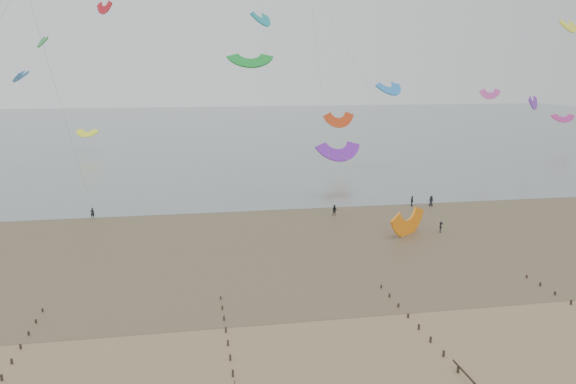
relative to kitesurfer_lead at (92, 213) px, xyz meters
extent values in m
plane|color=brown|center=(32.88, -50.00, -0.89)|extent=(500.00, 500.00, 0.00)
plane|color=#475654|center=(32.88, 150.00, -0.86)|extent=(500.00, 500.00, 0.00)
plane|color=#473A28|center=(32.88, -15.00, -0.88)|extent=(500.00, 500.00, 0.00)
ellipsoid|color=slate|center=(14.88, -28.00, -0.89)|extent=(23.60, 14.36, 0.01)
ellipsoid|color=slate|center=(44.88, -12.00, -0.89)|extent=(33.64, 18.32, 0.01)
ellipsoid|color=slate|center=(-7.12, -10.00, -0.89)|extent=(26.95, 14.22, 0.01)
cube|color=black|center=(0.88, -51.16, -0.65)|extent=(0.16, 0.16, 0.59)
cube|color=black|center=(0.88, -48.53, -0.66)|extent=(0.16, 0.16, 0.57)
cube|color=black|center=(0.88, -45.90, -0.68)|extent=(0.16, 0.16, 0.54)
cube|color=black|center=(0.88, -43.27, -0.69)|extent=(0.16, 0.16, 0.51)
cube|color=black|center=(0.88, -40.64, -0.70)|extent=(0.16, 0.16, 0.48)
cube|color=black|center=(0.88, -38.00, -0.72)|extent=(0.16, 0.16, 0.45)
cube|color=black|center=(18.88, -53.79, -0.63)|extent=(0.16, 0.16, 0.62)
cube|color=black|center=(18.88, -51.16, -0.65)|extent=(0.16, 0.16, 0.59)
cube|color=black|center=(18.88, -48.53, -0.66)|extent=(0.16, 0.16, 0.57)
cube|color=black|center=(18.88, -45.90, -0.68)|extent=(0.16, 0.16, 0.54)
cube|color=black|center=(18.88, -43.27, -0.69)|extent=(0.16, 0.16, 0.51)
cube|color=black|center=(18.88, -40.64, -0.70)|extent=(0.16, 0.16, 0.48)
cube|color=black|center=(18.88, -38.00, -0.72)|extent=(0.16, 0.16, 0.45)
cube|color=black|center=(36.88, -56.43, -0.62)|extent=(0.16, 0.16, 0.65)
cube|color=black|center=(36.88, -53.79, -0.63)|extent=(0.16, 0.16, 0.62)
cube|color=black|center=(36.88, -51.16, -0.65)|extent=(0.16, 0.16, 0.59)
cube|color=black|center=(36.88, -48.53, -0.66)|extent=(0.16, 0.16, 0.57)
cube|color=black|center=(36.88, -45.90, -0.68)|extent=(0.16, 0.16, 0.54)
cube|color=black|center=(36.88, -43.27, -0.69)|extent=(0.16, 0.16, 0.51)
cube|color=black|center=(36.88, -40.64, -0.70)|extent=(0.16, 0.16, 0.48)
cube|color=black|center=(36.88, -38.00, -0.72)|extent=(0.16, 0.16, 0.45)
cube|color=black|center=(54.88, -45.90, -0.68)|extent=(0.16, 0.16, 0.54)
cube|color=black|center=(54.88, -43.27, -0.69)|extent=(0.16, 0.16, 0.51)
cube|color=black|center=(54.88, -40.64, -0.70)|extent=(0.16, 0.16, 0.48)
cube|color=black|center=(54.88, -38.00, -0.72)|extent=(0.16, 0.16, 0.45)
imported|color=black|center=(0.00, 0.00, 0.00)|extent=(0.65, 0.43, 1.79)
imported|color=black|center=(40.09, -5.52, 0.04)|extent=(1.07, 0.93, 1.86)
imported|color=black|center=(55.61, -1.41, 0.05)|extent=(0.61, 1.16, 1.89)
imported|color=black|center=(59.07, -1.90, 0.05)|extent=(1.03, 1.10, 1.89)
imported|color=black|center=(53.29, -18.24, -0.06)|extent=(1.16, 1.23, 1.68)
camera|label=1|loc=(16.01, -94.64, 22.99)|focal=35.00mm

